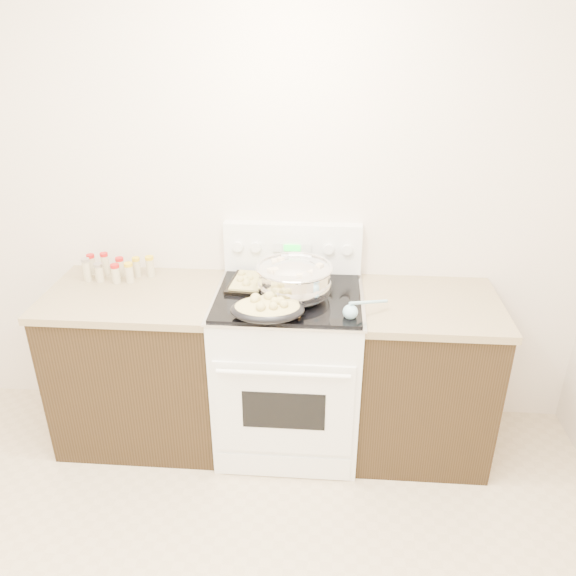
{
  "coord_description": "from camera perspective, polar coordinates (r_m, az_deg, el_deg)",
  "views": [
    {
      "loc": [
        0.54,
        -1.18,
        2.24
      ],
      "look_at": [
        0.35,
        1.37,
        1.0
      ],
      "focal_mm": 35.0,
      "sensor_mm": 36.0,
      "label": 1
    }
  ],
  "objects": [
    {
      "name": "room_shell",
      "position": [
        1.4,
        -18.81,
        2.03
      ],
      "size": [
        4.1,
        3.6,
        2.75
      ],
      "color": "silver",
      "rests_on": "ground"
    },
    {
      "name": "spice_jars",
      "position": [
        3.26,
        -17.18,
        1.91
      ],
      "size": [
        0.39,
        0.15,
        0.13
      ],
      "color": "#BFB28C",
      "rests_on": "counter_left"
    },
    {
      "name": "kitchen_range",
      "position": [
        3.14,
        0.08,
        -7.97
      ],
      "size": [
        0.78,
        0.73,
        1.22
      ],
      "color": "white",
      "rests_on": "ground"
    },
    {
      "name": "counter_left",
      "position": [
        3.32,
        -14.49,
        -7.47
      ],
      "size": [
        0.93,
        0.67,
        0.92
      ],
      "color": "black",
      "rests_on": "ground"
    },
    {
      "name": "wooden_spoon",
      "position": [
        2.73,
        -1.23,
        -2.24
      ],
      "size": [
        0.17,
        0.23,
        0.04
      ],
      "color": "#AE804F",
      "rests_on": "kitchen_range"
    },
    {
      "name": "baking_sheet",
      "position": [
        2.98,
        -2.15,
        0.49
      ],
      "size": [
        0.43,
        0.32,
        0.06
      ],
      "color": "black",
      "rests_on": "kitchen_range"
    },
    {
      "name": "blue_ladle",
      "position": [
        2.7,
        6.6,
        -2.3
      ],
      "size": [
        0.23,
        0.18,
        0.09
      ],
      "color": "#8CC0D2",
      "rests_on": "kitchen_range"
    },
    {
      "name": "roasting_pan",
      "position": [
        2.67,
        -2.11,
        -2.06
      ],
      "size": [
        0.37,
        0.28,
        0.11
      ],
      "color": "black",
      "rests_on": "kitchen_range"
    },
    {
      "name": "counter_right",
      "position": [
        3.2,
        13.38,
        -8.67
      ],
      "size": [
        0.73,
        0.67,
        0.92
      ],
      "color": "black",
      "rests_on": "ground"
    },
    {
      "name": "mixing_bowl",
      "position": [
        2.83,
        0.64,
        0.66
      ],
      "size": [
        0.43,
        0.43,
        0.23
      ],
      "color": "silver",
      "rests_on": "kitchen_range"
    }
  ]
}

